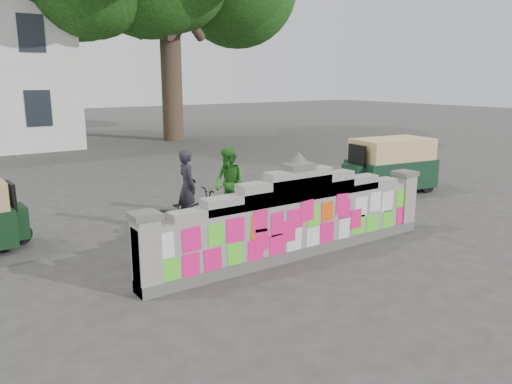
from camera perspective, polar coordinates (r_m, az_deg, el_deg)
ground at (r=9.65m, az=4.71°, el=-7.28°), size 100.00×100.00×0.00m
parapet_wall at (r=9.42m, az=4.82°, el=-3.00°), size 6.48×0.44×2.01m
cyclist_bike at (r=10.97m, az=-7.75°, el=-2.29°), size 1.83×0.75×0.94m
cyclist_rider at (r=10.89m, az=-7.80°, el=-0.63°), size 0.42×0.61×1.59m
pedestrian at (r=11.88m, az=-3.05°, el=0.92°), size 0.81×0.95×1.72m
rickshaw_right at (r=15.21m, az=15.00°, el=3.03°), size 2.95×1.66×1.59m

